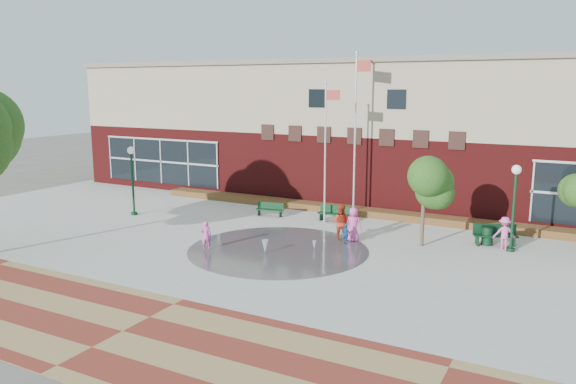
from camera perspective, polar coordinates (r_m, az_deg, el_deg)
The scene contains 22 objects.
ground at distance 23.86m, azimuth -4.56°, elevation -7.74°, with size 120.00×120.00×0.00m, color #666056.
plaza_concrete at distance 27.16m, azimuth 0.00°, elevation -5.39°, with size 46.00×18.00×0.01m, color #A8A8A0.
paver_band at distance 18.76m, azimuth -16.46°, elevation -13.44°, with size 46.00×6.00×0.01m, color maroon.
splash_pad at distance 26.32m, azimuth -1.03°, elevation -5.92°, with size 8.40×8.40×0.01m, color #383A3D.
library_building at distance 38.62m, azimuth 9.50°, elevation 6.28°, with size 44.40×10.40×9.20m.
flower_bed at distance 33.84m, azimuth 6.06°, elevation -2.21°, with size 26.00×1.20×0.40m, color maroon.
flagpole_left at distance 32.26m, azimuth 6.91°, elevation 6.60°, with size 1.05×0.45×9.45m.
flagpole_right at distance 30.80m, azimuth 3.88°, elevation 4.75°, with size 0.95×0.22×7.77m.
lamp_left at distance 34.09m, azimuth -15.55°, elevation 1.88°, with size 0.43×0.43×4.07m.
lamp_right at distance 27.51m, azimuth 22.01°, elevation -0.60°, with size 0.43×0.43×4.05m.
bench_left at distance 32.94m, azimuth -1.87°, elevation -2.05°, with size 1.66×0.70×0.81m.
bench_mid at distance 31.70m, azimuth 4.68°, elevation -2.52°, with size 1.84×0.53×0.92m.
bench_right at distance 28.72m, azimuth 20.29°, elevation -4.50°, with size 2.09×1.31×1.02m.
trash_can at distance 28.64m, azimuth 19.60°, elevation -4.19°, with size 0.57×0.57×0.94m.
tree_mid at distance 27.03m, azimuth 13.68°, elevation 0.88°, with size 2.49×2.49×4.21m.
water_jet_a at distance 25.81m, azimuth -2.35°, elevation -6.27°, with size 0.31×0.31×0.61m, color white.
water_jet_b at distance 26.35m, azimuth 2.67°, elevation -5.92°, with size 0.19×0.19×0.42m, color white.
child_splash at distance 26.53m, azimuth -8.32°, elevation -4.38°, with size 0.50×0.33×1.36m, color #DF4D9B.
adult_red at distance 27.86m, azimuth 5.36°, elevation -3.09°, with size 0.89×0.69×1.82m, color #AB2C17.
adult_pink at distance 27.77m, azimuth 6.66°, elevation -3.29°, with size 0.83×0.54×1.70m, color #DF499D.
child_blue at distance 27.20m, azimuth 5.89°, elevation -4.33°, with size 0.59×0.25×1.00m, color #1A569F.
person_bench at distance 28.15m, azimuth 21.13°, elevation -3.92°, with size 1.00×0.58×1.55m, color #E757A9.
Camera 1 is at (12.26, -19.03, 7.55)m, focal length 35.00 mm.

